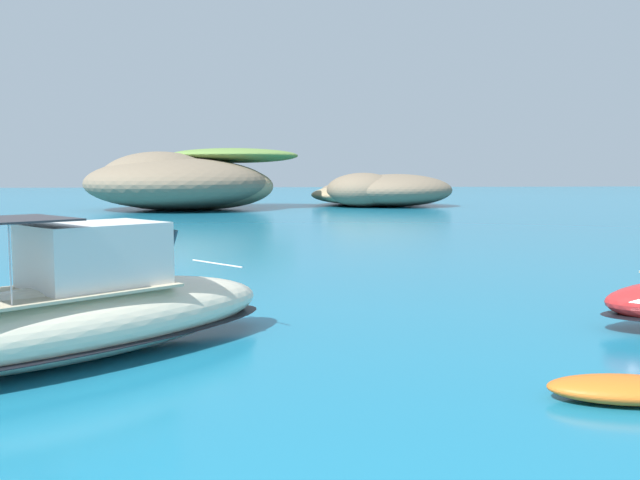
# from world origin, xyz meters

# --- Properties ---
(islet_large) EXTENTS (24.78, 22.46, 6.85)m
(islet_large) POSITION_xyz_m (-6.92, 71.65, 2.98)
(islet_large) COLOR #84755B
(islet_large) RESTS_ON ground
(islet_small) EXTENTS (22.06, 25.51, 4.05)m
(islet_small) POSITION_xyz_m (15.67, 78.12, 1.65)
(islet_small) COLOR #9E8966
(islet_small) RESTS_ON ground
(motorboat_cream) EXTENTS (9.21, 8.33, 3.00)m
(motorboat_cream) POSITION_xyz_m (-3.75, 10.01, 0.95)
(motorboat_cream) COLOR beige
(motorboat_cream) RESTS_ON ground
(dinghy_tender) EXTENTS (2.87, 1.62, 0.58)m
(dinghy_tender) POSITION_xyz_m (6.13, 6.20, 0.22)
(dinghy_tender) COLOR orange
(dinghy_tender) RESTS_ON ground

